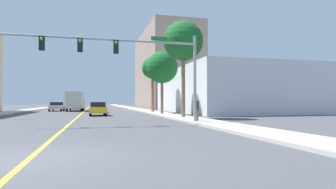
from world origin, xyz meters
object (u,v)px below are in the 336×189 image
(palm_near, at_px, (183,41))
(car_black, at_px, (78,105))
(palm_far, at_px, (153,69))
(car_green, at_px, (99,106))
(car_blue, at_px, (98,108))
(car_yellow, at_px, (98,109))
(car_silver, at_px, (57,106))
(delivery_truck, at_px, (75,101))
(traffic_signal_mast, at_px, (129,55))
(palm_mid, at_px, (162,68))
(pedestrian, at_px, (196,109))

(palm_near, height_order, car_black, palm_near)
(palm_far, distance_m, car_green, 19.16)
(car_blue, bearing_deg, car_yellow, -93.35)
(palm_near, xyz_separation_m, car_yellow, (-7.37, 6.94, -6.14))
(car_green, bearing_deg, car_blue, -92.95)
(palm_near, relative_size, car_silver, 1.95)
(car_black, distance_m, delivery_truck, 11.34)
(traffic_signal_mast, distance_m, palm_mid, 13.46)
(palm_mid, relative_size, car_yellow, 1.72)
(palm_near, bearing_deg, palm_mid, 93.35)
(traffic_signal_mast, bearing_deg, car_yellow, 98.26)
(car_blue, distance_m, car_yellow, 7.88)
(traffic_signal_mast, distance_m, car_black, 40.41)
(traffic_signal_mast, distance_m, car_silver, 30.05)
(car_silver, bearing_deg, delivery_truck, -2.34)
(palm_far, height_order, car_blue, palm_far)
(car_blue, bearing_deg, palm_near, -66.54)
(palm_far, bearing_deg, palm_near, -89.59)
(palm_far, xyz_separation_m, car_blue, (-7.18, 1.51, -5.25))
(car_blue, height_order, car_yellow, car_yellow)
(palm_mid, relative_size, car_silver, 1.58)
(palm_near, bearing_deg, pedestrian, -97.73)
(traffic_signal_mast, bearing_deg, car_blue, 94.87)
(car_blue, distance_m, delivery_truck, 8.74)
(delivery_truck, bearing_deg, car_green, 64.80)
(palm_mid, bearing_deg, car_blue, 130.15)
(traffic_signal_mast, relative_size, palm_near, 1.47)
(traffic_signal_mast, bearing_deg, delivery_truck, 100.28)
(palm_near, xyz_separation_m, car_black, (-10.93, 34.11, -6.15))
(traffic_signal_mast, xyz_separation_m, car_green, (-1.48, 36.17, -3.82))
(car_green, bearing_deg, delivery_truck, -117.89)
(car_blue, bearing_deg, car_silver, 124.51)
(traffic_signal_mast, distance_m, car_green, 36.40)
(car_blue, bearing_deg, delivery_truck, 110.54)
(palm_mid, distance_m, car_blue, 11.63)
(pedestrian, bearing_deg, car_blue, 161.82)
(car_black, distance_m, car_green, 5.40)
(delivery_truck, bearing_deg, palm_far, -41.09)
(traffic_signal_mast, distance_m, palm_far, 19.88)
(palm_near, distance_m, car_green, 31.81)
(traffic_signal_mast, bearing_deg, pedestrian, 5.79)
(car_green, xyz_separation_m, delivery_truck, (-3.70, -7.60, 0.87))
(palm_mid, xyz_separation_m, car_blue, (-6.89, 8.16, -4.62))
(traffic_signal_mast, height_order, car_yellow, traffic_signal_mast)
(car_black, distance_m, car_silver, 11.42)
(palm_mid, relative_size, car_black, 1.76)
(palm_far, bearing_deg, car_green, 112.00)
(traffic_signal_mast, height_order, delivery_truck, traffic_signal_mast)
(traffic_signal_mast, relative_size, car_silver, 2.87)
(palm_near, bearing_deg, car_black, 107.78)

